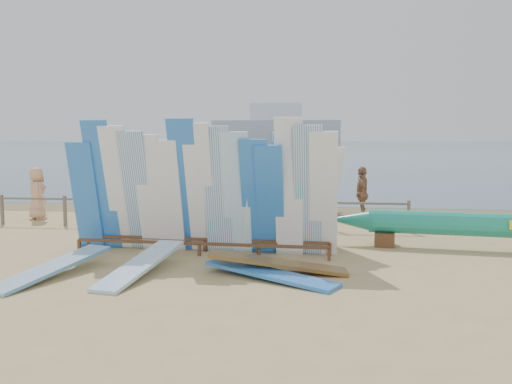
# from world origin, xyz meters

# --- Properties ---
(ground) EXTENTS (160.00, 160.00, 0.00)m
(ground) POSITION_xyz_m (0.00, 0.00, 0.00)
(ground) COLOR tan
(ground) RESTS_ON ground
(ocean) EXTENTS (320.00, 240.00, 0.02)m
(ocean) POSITION_xyz_m (0.00, 128.00, 0.00)
(ocean) COLOR #405A72
(ocean) RESTS_ON ground
(wet_sand_strip) EXTENTS (40.00, 2.60, 0.01)m
(wet_sand_strip) POSITION_xyz_m (0.00, 7.20, 0.00)
(wet_sand_strip) COLOR brown
(wet_sand_strip) RESTS_ON ground
(distant_ship) EXTENTS (45.00, 8.00, 14.00)m
(distant_ship) POSITION_xyz_m (-12.00, 180.00, 5.31)
(distant_ship) COLOR #999EA3
(distant_ship) RESTS_ON ocean
(fence) EXTENTS (12.08, 0.08, 0.90)m
(fence) POSITION_xyz_m (0.00, 3.00, 0.63)
(fence) COLOR #675F4D
(fence) RESTS_ON ground
(main_surfboard_rack) EXTENTS (6.18, 1.13, 3.08)m
(main_surfboard_rack) POSITION_xyz_m (0.90, -0.30, 1.38)
(main_surfboard_rack) COLOR brown
(main_surfboard_rack) RESTS_ON ground
(side_surfboard_rack) EXTENTS (2.39, 1.84, 2.76)m
(side_surfboard_rack) POSITION_xyz_m (2.94, 0.32, 1.24)
(side_surfboard_rack) COLOR brown
(side_surfboard_rack) RESTS_ON ground
(outrigger_canoe) EXTENTS (6.28, 1.31, 0.89)m
(outrigger_canoe) POSITION_xyz_m (6.83, 0.88, 0.57)
(outrigger_canoe) COLOR brown
(outrigger_canoe) RESTS_ON ground
(vendor_table) EXTENTS (0.97, 0.85, 1.07)m
(vendor_table) POSITION_xyz_m (1.93, 0.57, 0.36)
(vendor_table) COLOR brown
(vendor_table) RESTS_ON ground
(flat_board_c) EXTENTS (2.72, 0.80, 0.43)m
(flat_board_c) POSITION_xyz_m (2.76, -1.90, 0.00)
(flat_board_c) COLOR brown
(flat_board_c) RESTS_ON ground
(flat_board_e) EXTENTS (1.38, 2.73, 0.37)m
(flat_board_e) POSITION_xyz_m (-1.49, -2.66, 0.00)
(flat_board_e) COLOR white
(flat_board_e) RESTS_ON ground
(flat_board_a) EXTENTS (1.05, 2.74, 0.43)m
(flat_board_a) POSITION_xyz_m (0.13, -2.31, 0.00)
(flat_board_a) COLOR #8FC2E4
(flat_board_a) RESTS_ON ground
(flat_board_d) EXTENTS (2.65, 1.74, 0.21)m
(flat_board_d) POSITION_xyz_m (2.64, -2.33, 0.00)
(flat_board_d) COLOR blue
(flat_board_d) RESTS_ON ground
(beach_chair_left) EXTENTS (0.59, 0.61, 0.86)m
(beach_chair_left) POSITION_xyz_m (1.34, 3.75, 0.25)
(beach_chair_left) COLOR red
(beach_chair_left) RESTS_ON ground
(beach_chair_right) EXTENTS (0.65, 0.67, 0.87)m
(beach_chair_right) POSITION_xyz_m (0.12, 4.09, 0.26)
(beach_chair_right) COLOR red
(beach_chair_right) RESTS_ON ground
(stroller) EXTENTS (0.60, 0.80, 1.01)m
(stroller) POSITION_xyz_m (3.15, 4.23, 0.41)
(stroller) COLOR red
(stroller) RESTS_ON ground
(beachgoer_7) EXTENTS (0.63, 0.62, 1.57)m
(beachgoer_7) POSITION_xyz_m (1.55, 6.05, 0.79)
(beachgoer_7) COLOR #8C6042
(beachgoer_7) RESTS_ON ground
(beachgoer_10) EXTENTS (0.53, 1.05, 1.72)m
(beachgoer_10) POSITION_xyz_m (4.86, 4.88, 0.86)
(beachgoer_10) COLOR #8C6042
(beachgoer_10) RESTS_ON ground
(beachgoer_2) EXTENTS (0.59, 0.90, 1.69)m
(beachgoer_2) POSITION_xyz_m (-0.93, 4.86, 0.85)
(beachgoer_2) COLOR beige
(beachgoer_2) RESTS_ON ground
(beachgoer_8) EXTENTS (0.70, 0.89, 1.66)m
(beachgoer_8) POSITION_xyz_m (3.22, 5.28, 0.83)
(beachgoer_8) COLOR beige
(beachgoer_8) RESTS_ON ground
(beachgoer_4) EXTENTS (0.54, 1.07, 1.76)m
(beachgoer_4) POSITION_xyz_m (-1.51, 5.30, 0.88)
(beachgoer_4) COLOR #8C6042
(beachgoer_4) RESTS_ON ground
(beachgoer_9) EXTENTS (1.07, 1.12, 1.69)m
(beachgoer_9) POSITION_xyz_m (3.72, 6.77, 0.85)
(beachgoer_9) COLOR tan
(beachgoer_9) RESTS_ON ground
(beachgoer_5) EXTENTS (1.40, 1.55, 1.71)m
(beachgoer_5) POSITION_xyz_m (1.82, 5.46, 0.85)
(beachgoer_5) COLOR beige
(beachgoer_5) RESTS_ON ground
(beachgoer_0) EXTENTS (0.88, 0.82, 1.67)m
(beachgoer_0) POSITION_xyz_m (-5.46, 4.09, 0.84)
(beachgoer_0) COLOR tan
(beachgoer_0) RESTS_ON ground
(beachgoer_6) EXTENTS (0.94, 0.98, 1.89)m
(beachgoer_6) POSITION_xyz_m (2.47, 4.36, 0.94)
(beachgoer_6) COLOR tan
(beachgoer_6) RESTS_ON ground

